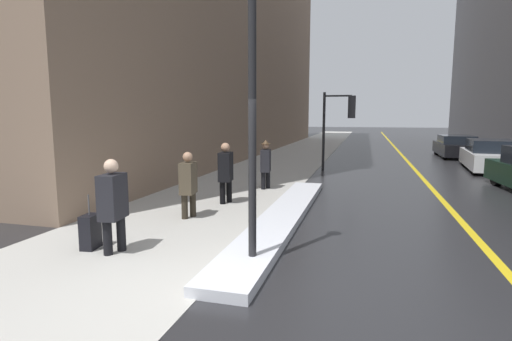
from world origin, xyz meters
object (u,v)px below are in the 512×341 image
at_px(rolling_suitcase, 90,232).
at_px(parked_car_black, 456,147).
at_px(lamp_post, 252,77).
at_px(traffic_light_near, 342,115).
at_px(pedestrian_trailing, 226,170).
at_px(pedestrian_with_shoulder_bag, 188,182).
at_px(pedestrian_in_fedora, 266,162).
at_px(parked_car_white, 490,156).
at_px(pedestrian_in_glasses, 113,202).

bearing_deg(rolling_suitcase, parked_car_black, 146.45).
bearing_deg(lamp_post, traffic_light_near, 86.85).
bearing_deg(traffic_light_near, pedestrian_trailing, -110.98).
height_order(pedestrian_with_shoulder_bag, pedestrian_in_fedora, pedestrian_in_fedora).
bearing_deg(pedestrian_in_fedora, lamp_post, 5.20).
distance_m(traffic_light_near, rolling_suitcase, 11.86).
bearing_deg(traffic_light_near, rolling_suitcase, -109.18).
xyz_separation_m(traffic_light_near, parked_car_white, (6.00, 1.84, -1.71)).
bearing_deg(parked_car_white, pedestrian_trailing, 141.76).
bearing_deg(pedestrian_in_glasses, rolling_suitcase, -104.88).
bearing_deg(parked_car_black, parked_car_white, -177.03).
distance_m(pedestrian_with_shoulder_bag, parked_car_black, 18.34).
relative_size(pedestrian_in_fedora, parked_car_white, 0.33).
bearing_deg(pedestrian_with_shoulder_bag, pedestrian_in_fedora, 161.57).
xyz_separation_m(pedestrian_with_shoulder_bag, parked_car_black, (8.55, 16.22, -0.24)).
bearing_deg(parked_car_black, pedestrian_in_glasses, 155.67).
distance_m(pedestrian_in_glasses, parked_car_white, 15.85).
distance_m(pedestrian_trailing, rolling_suitcase, 4.18).
height_order(lamp_post, pedestrian_trailing, lamp_post).
bearing_deg(rolling_suitcase, pedestrian_with_shoulder_bag, 156.15).
distance_m(pedestrian_with_shoulder_bag, pedestrian_in_fedora, 3.98).
bearing_deg(pedestrian_with_shoulder_bag, rolling_suitcase, -23.85).
relative_size(parked_car_white, rolling_suitcase, 4.87).
bearing_deg(rolling_suitcase, pedestrian_in_glasses, 75.12).
bearing_deg(lamp_post, parked_car_white, 63.01).
height_order(pedestrian_in_glasses, pedestrian_in_fedora, pedestrian_in_glasses).
bearing_deg(parked_car_white, lamp_post, 158.14).
xyz_separation_m(pedestrian_in_glasses, parked_car_black, (8.75, 18.68, -0.29)).
bearing_deg(pedestrian_trailing, pedestrian_in_glasses, -13.83).
bearing_deg(pedestrian_in_glasses, parked_car_white, 138.47).
relative_size(lamp_post, parked_car_black, 1.06).
height_order(pedestrian_in_glasses, rolling_suitcase, pedestrian_in_glasses).
bearing_deg(parked_car_black, rolling_suitcase, 154.29).
height_order(pedestrian_with_shoulder_bag, pedestrian_trailing, pedestrian_trailing).
xyz_separation_m(pedestrian_with_shoulder_bag, pedestrian_trailing, (0.29, 1.63, 0.06)).
distance_m(pedestrian_in_fedora, parked_car_white, 10.43).
xyz_separation_m(parked_car_white, parked_car_black, (-0.22, 5.61, -0.02)).
height_order(pedestrian_in_glasses, pedestrian_with_shoulder_bag, pedestrian_in_glasses).
relative_size(lamp_post, rolling_suitcase, 4.92).
distance_m(traffic_light_near, parked_car_white, 6.51).
distance_m(lamp_post, pedestrian_in_fedora, 6.73).
bearing_deg(parked_car_white, parked_car_black, 7.33).
relative_size(traffic_light_near, pedestrian_trailing, 2.04).
bearing_deg(rolling_suitcase, pedestrian_trailing, 158.88).
xyz_separation_m(pedestrian_in_glasses, pedestrian_with_shoulder_bag, (0.20, 2.46, -0.05)).
xyz_separation_m(lamp_post, parked_car_white, (6.62, 12.99, -2.21)).
xyz_separation_m(traffic_light_near, pedestrian_with_shoulder_bag, (-2.76, -8.77, -1.49)).
height_order(lamp_post, pedestrian_in_glasses, lamp_post).
bearing_deg(pedestrian_trailing, traffic_light_near, 153.78).
bearing_deg(pedestrian_with_shoulder_bag, pedestrian_trailing, 162.98).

